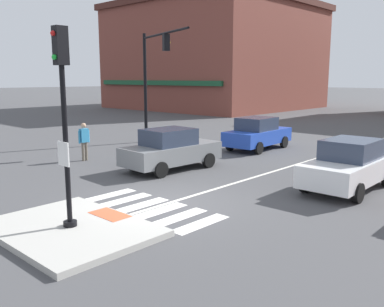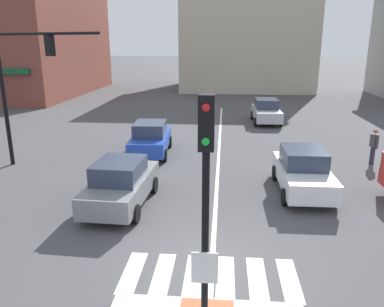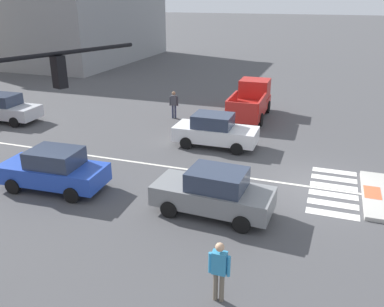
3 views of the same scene
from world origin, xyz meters
name	(u,v)px [view 3 (image 3 of 3)]	position (x,y,z in m)	size (l,w,h in m)	color
ground_plane	(318,188)	(0.00, 0.00, 0.00)	(300.00, 300.00, 0.00)	#474749
tactile_pad_front	(372,192)	(0.00, -1.97, 0.15)	(1.10, 0.60, 0.01)	#DB5B38
crosswalk_stripe_a	(332,214)	(-1.90, -0.59, 0.00)	(0.44, 1.80, 0.01)	silver
crosswalk_stripe_b	(333,204)	(-1.14, -0.59, 0.00)	(0.44, 1.80, 0.01)	silver
crosswalk_stripe_c	(333,195)	(-0.38, -0.59, 0.00)	(0.44, 1.80, 0.01)	silver
crosswalk_stripe_d	(334,186)	(0.38, -0.59, 0.00)	(0.44, 1.80, 0.01)	silver
crosswalk_stripe_e	(334,179)	(1.14, -0.59, 0.00)	(0.44, 1.80, 0.01)	silver
crosswalk_stripe_f	(334,172)	(1.90, -0.59, 0.00)	(0.44, 1.80, 0.01)	silver
lane_centre_line	(97,156)	(0.04, 10.00, 0.00)	(0.14, 28.00, 0.01)	silver
building_corner_right	(67,9)	(25.89, 29.24, 5.50)	(20.04, 16.46, 10.96)	gray
car_grey_westbound_near	(214,192)	(-3.18, 3.34, 0.81)	(2.00, 4.18, 1.64)	slate
car_blue_westbound_far	(54,169)	(-3.37, 9.71, 0.81)	(1.99, 4.18, 1.64)	#2347B7
car_white_eastbound_mid	(215,131)	(3.24, 5.16, 0.81)	(1.88, 4.12, 1.64)	white
car_silver_eastbound_distant	(4,108)	(3.20, 18.14, 0.81)	(1.93, 4.14, 1.64)	silver
pickup_truck_red_cross_right	(251,101)	(9.12, 4.54, 0.98)	(5.13, 2.13, 2.08)	red
pedestrian_at_curb_left	(219,267)	(-7.27, 2.02, 0.98)	(0.22, 0.55, 1.67)	#6B6051
pedestrian_waiting_far_side	(174,103)	(7.11, 8.87, 0.98)	(0.29, 0.54, 1.67)	#2D334C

